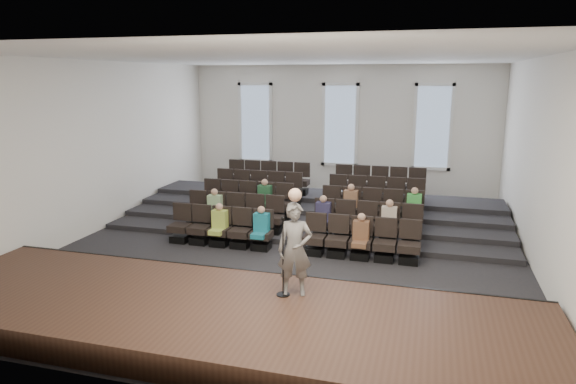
# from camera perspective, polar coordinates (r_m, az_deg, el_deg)

# --- Properties ---
(ground) EXTENTS (14.00, 14.00, 0.00)m
(ground) POSITION_cam_1_polar(r_m,az_deg,el_deg) (14.19, 0.59, -5.90)
(ground) COLOR black
(ground) RESTS_ON ground
(ceiling) EXTENTS (12.00, 14.00, 0.02)m
(ceiling) POSITION_cam_1_polar(r_m,az_deg,el_deg) (13.47, 0.64, 14.76)
(ceiling) COLOR white
(ceiling) RESTS_ON ground
(wall_back) EXTENTS (12.00, 0.04, 5.00)m
(wall_back) POSITION_cam_1_polar(r_m,az_deg,el_deg) (20.42, 5.82, 6.88)
(wall_back) COLOR white
(wall_back) RESTS_ON ground
(wall_front) EXTENTS (12.00, 0.04, 5.00)m
(wall_front) POSITION_cam_1_polar(r_m,az_deg,el_deg) (7.21, -14.18, -3.85)
(wall_front) COLOR white
(wall_front) RESTS_ON ground
(wall_left) EXTENTS (0.04, 14.00, 5.00)m
(wall_left) POSITION_cam_1_polar(r_m,az_deg,el_deg) (16.24, -20.42, 4.72)
(wall_left) COLOR white
(wall_left) RESTS_ON ground
(wall_right) EXTENTS (0.04, 14.00, 5.00)m
(wall_right) POSITION_cam_1_polar(r_m,az_deg,el_deg) (13.38, 26.38, 2.68)
(wall_right) COLOR white
(wall_right) RESTS_ON ground
(stage) EXTENTS (11.80, 3.60, 0.50)m
(stage) POSITION_cam_1_polar(r_m,az_deg,el_deg) (9.63, -7.63, -13.70)
(stage) COLOR #3C251A
(stage) RESTS_ON ground
(stage_lip) EXTENTS (11.80, 0.06, 0.52)m
(stage_lip) POSITION_cam_1_polar(r_m,az_deg,el_deg) (11.12, -3.97, -9.88)
(stage_lip) COLOR black
(stage_lip) RESTS_ON ground
(risers) EXTENTS (11.80, 4.80, 0.60)m
(risers) POSITION_cam_1_polar(r_m,az_deg,el_deg) (17.09, 3.38, -2.03)
(risers) COLOR black
(risers) RESTS_ON ground
(seating_rows) EXTENTS (6.80, 4.70, 1.67)m
(seating_rows) POSITION_cam_1_polar(r_m,az_deg,el_deg) (15.43, 2.10, -1.75)
(seating_rows) COLOR black
(seating_rows) RESTS_ON ground
(windows) EXTENTS (8.44, 0.10, 3.24)m
(windows) POSITION_cam_1_polar(r_m,az_deg,el_deg) (20.33, 5.80, 7.43)
(windows) COLOR white
(windows) RESTS_ON wall_back
(audience) EXTENTS (6.05, 2.64, 1.10)m
(audience) POSITION_cam_1_polar(r_m,az_deg,el_deg) (14.29, 2.42, -2.30)
(audience) COLOR #AEC44E
(audience) RESTS_ON seating_rows
(speaker) EXTENTS (0.73, 0.57, 1.77)m
(speaker) POSITION_cam_1_polar(r_m,az_deg,el_deg) (9.57, 0.77, -6.39)
(speaker) COLOR slate
(speaker) RESTS_ON stage
(mic_stand) EXTENTS (0.26, 0.26, 1.53)m
(mic_stand) POSITION_cam_1_polar(r_m,az_deg,el_deg) (9.67, -0.55, -8.90)
(mic_stand) COLOR black
(mic_stand) RESTS_ON stage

